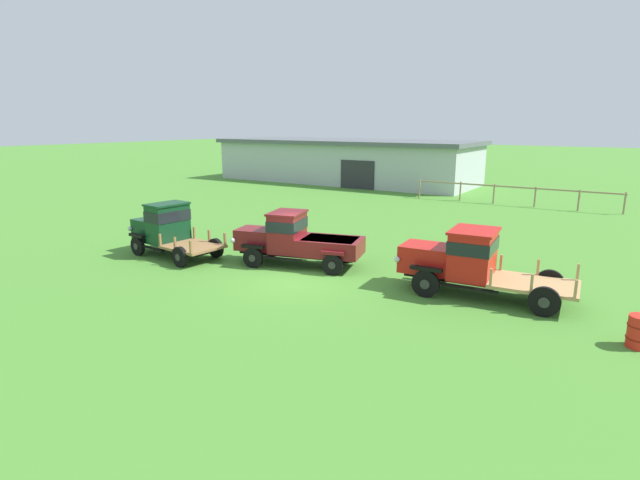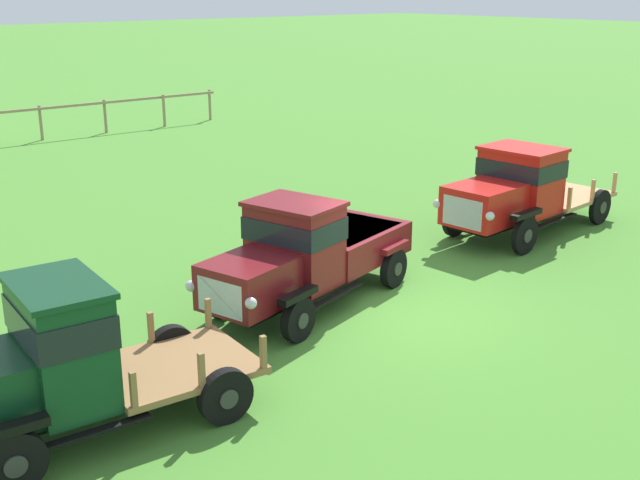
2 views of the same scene
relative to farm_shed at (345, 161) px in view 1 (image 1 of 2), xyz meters
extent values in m
plane|color=#47842D|center=(13.96, -27.58, -2.00)|extent=(240.00, 240.00, 0.00)
cube|color=#B2B7BC|center=(0.00, 0.00, -0.20)|extent=(24.11, 8.37, 3.59)
cube|color=#565B60|center=(0.00, 0.00, 1.78)|extent=(24.71, 9.17, 0.36)
cube|color=#2D2D33|center=(3.61, -4.22, -0.80)|extent=(3.20, 0.08, 2.40)
cylinder|color=#997F60|center=(10.12, -6.39, -1.31)|extent=(0.12, 0.12, 1.38)
cylinder|color=#997F60|center=(13.08, -5.97, -1.31)|extent=(0.12, 0.12, 1.38)
cylinder|color=#997F60|center=(15.47, -6.04, -1.31)|extent=(0.12, 0.12, 1.38)
cylinder|color=#997F60|center=(18.16, -6.09, -1.31)|extent=(0.12, 0.12, 1.38)
cylinder|color=#997F60|center=(20.80, -6.26, -1.31)|extent=(0.12, 0.12, 1.38)
cylinder|color=#997F60|center=(23.30, -5.98, -1.31)|extent=(0.12, 0.12, 1.38)
cube|color=#997F60|center=(16.71, -6.15, -0.74)|extent=(13.37, 0.08, 0.10)
cylinder|color=black|center=(6.45, -28.58, -1.59)|extent=(0.82, 0.24, 0.81)
cylinder|color=#2D2D2D|center=(6.44, -28.68, -1.59)|extent=(0.29, 0.05, 0.28)
cylinder|color=black|center=(6.60, -26.78, -1.59)|extent=(0.82, 0.24, 0.81)
cylinder|color=#2D2D2D|center=(6.61, -26.68, -1.59)|extent=(0.29, 0.05, 0.28)
cylinder|color=black|center=(9.31, -28.82, -1.59)|extent=(0.82, 0.24, 0.81)
cylinder|color=#2D2D2D|center=(9.30, -28.92, -1.59)|extent=(0.29, 0.05, 0.28)
cylinder|color=black|center=(9.46, -27.02, -1.59)|extent=(0.82, 0.24, 0.81)
cylinder|color=#2D2D2D|center=(9.47, -26.92, -1.59)|extent=(0.29, 0.05, 0.28)
cube|color=black|center=(7.90, -27.80, -1.51)|extent=(4.21, 1.33, 0.12)
cube|color=#0F381E|center=(6.32, -27.66, -1.01)|extent=(1.45, 1.37, 0.88)
cube|color=silver|center=(5.68, -27.61, -1.06)|extent=(0.14, 0.99, 0.66)
sphere|color=silver|center=(5.61, -28.28, -0.99)|extent=(0.20, 0.20, 0.20)
sphere|color=silver|center=(5.73, -26.94, -0.99)|extent=(0.20, 0.20, 0.20)
cube|color=black|center=(6.45, -28.58, -1.13)|extent=(0.95, 0.28, 0.12)
cube|color=black|center=(6.60, -26.78, -1.13)|extent=(0.95, 0.28, 0.12)
cube|color=#0F381E|center=(7.49, -27.76, -0.65)|extent=(1.12, 1.66, 1.60)
cube|color=black|center=(7.49, -27.76, -0.29)|extent=(1.16, 1.70, 0.45)
cube|color=#0F381E|center=(7.49, -27.76, 0.19)|extent=(1.22, 1.74, 0.08)
cube|color=black|center=(7.52, -28.65, -1.53)|extent=(1.39, 0.25, 0.05)
cube|color=black|center=(7.66, -26.89, -1.53)|extent=(1.39, 0.25, 0.05)
cube|color=olive|center=(9.06, -27.89, -1.40)|extent=(2.31, 1.98, 0.10)
cube|color=olive|center=(8.02, -28.67, -1.10)|extent=(0.09, 0.09, 0.49)
cube|color=olive|center=(8.16, -26.96, -1.10)|extent=(0.09, 0.09, 0.49)
cube|color=olive|center=(8.99, -28.75, -1.10)|extent=(0.09, 0.09, 0.49)
cube|color=olive|center=(9.13, -27.04, -1.10)|extent=(0.09, 0.09, 0.49)
cube|color=olive|center=(9.96, -28.83, -1.10)|extent=(0.09, 0.09, 0.49)
cube|color=olive|center=(10.10, -27.12, -1.10)|extent=(0.09, 0.09, 0.49)
cylinder|color=black|center=(11.76, -27.33, -1.60)|extent=(0.81, 0.37, 0.79)
cylinder|color=#2D2D2D|center=(11.79, -27.42, -1.60)|extent=(0.28, 0.10, 0.28)
cylinder|color=black|center=(11.30, -25.61, -1.60)|extent=(0.81, 0.37, 0.79)
cylinder|color=#2D2D2D|center=(11.27, -25.51, -1.60)|extent=(0.28, 0.10, 0.28)
cylinder|color=black|center=(14.86, -26.49, -1.60)|extent=(0.81, 0.37, 0.79)
cylinder|color=#2D2D2D|center=(14.89, -26.59, -1.60)|extent=(0.28, 0.10, 0.28)
cylinder|color=black|center=(14.40, -24.77, -1.60)|extent=(0.81, 0.37, 0.79)
cylinder|color=#2D2D2D|center=(14.37, -24.67, -1.60)|extent=(0.28, 0.10, 0.28)
cube|color=black|center=(13.01, -26.07, -1.52)|extent=(4.74, 2.15, 0.12)
cube|color=maroon|center=(11.31, -26.52, -1.05)|extent=(1.79, 1.60, 0.82)
cube|color=silver|center=(10.60, -26.71, -1.09)|extent=(0.31, 0.96, 0.61)
sphere|color=silver|center=(10.77, -27.36, -1.03)|extent=(0.20, 0.20, 0.20)
sphere|color=silver|center=(10.42, -26.07, -1.03)|extent=(0.20, 0.20, 0.20)
cube|color=black|center=(11.76, -27.33, -1.15)|extent=(0.93, 0.43, 0.12)
cube|color=black|center=(11.30, -25.61, -1.15)|extent=(0.93, 0.43, 0.12)
cube|color=maroon|center=(12.58, -26.18, -0.71)|extent=(1.48, 1.80, 1.50)
cube|color=black|center=(12.58, -26.18, -0.37)|extent=(1.53, 1.85, 0.42)
cube|color=maroon|center=(12.58, -26.18, 0.08)|extent=(1.60, 1.90, 0.08)
cube|color=black|center=(12.91, -27.00, -1.54)|extent=(1.53, 0.54, 0.05)
cube|color=black|center=(12.46, -25.31, -1.54)|extent=(1.53, 0.54, 0.05)
cube|color=maroon|center=(14.28, -25.72, -1.14)|extent=(2.77, 2.21, 0.63)
cube|color=black|center=(14.28, -25.72, -0.85)|extent=(2.33, 1.87, 0.06)
cube|color=maroon|center=(14.86, -26.49, -1.15)|extent=(0.90, 0.42, 0.12)
cube|color=maroon|center=(14.40, -24.77, -1.15)|extent=(0.90, 0.42, 0.12)
cylinder|color=black|center=(18.62, -26.89, -1.55)|extent=(0.91, 0.21, 0.90)
cylinder|color=#2D2D2D|center=(18.63, -26.98, -1.55)|extent=(0.32, 0.06, 0.31)
cylinder|color=black|center=(18.46, -24.96, -1.55)|extent=(0.91, 0.21, 0.90)
cylinder|color=#2D2D2D|center=(18.46, -24.87, -1.55)|extent=(0.32, 0.06, 0.31)
cylinder|color=black|center=(22.12, -26.61, -1.55)|extent=(0.91, 0.21, 0.90)
cylinder|color=#2D2D2D|center=(22.13, -26.70, -1.55)|extent=(0.32, 0.06, 0.31)
cylinder|color=black|center=(21.96, -24.68, -1.55)|extent=(0.91, 0.21, 0.90)
cylinder|color=#2D2D2D|center=(21.96, -24.59, -1.55)|extent=(0.32, 0.06, 0.31)
cube|color=black|center=(20.19, -25.79, -1.46)|extent=(5.13, 1.47, 0.12)
cube|color=red|center=(18.29, -25.95, -0.95)|extent=(1.79, 1.49, 0.90)
cube|color=silver|center=(17.48, -26.01, -1.00)|extent=(0.15, 1.07, 0.67)
sphere|color=silver|center=(17.53, -26.74, -0.93)|extent=(0.20, 0.20, 0.20)
sphere|color=silver|center=(17.41, -25.29, -0.93)|extent=(0.20, 0.20, 0.20)
cube|color=black|center=(18.62, -26.89, -1.05)|extent=(1.05, 0.28, 0.12)
cube|color=black|center=(18.46, -24.96, -1.05)|extent=(1.05, 0.28, 0.12)
cube|color=red|center=(19.76, -25.83, -0.65)|extent=(1.40, 1.80, 1.50)
cube|color=black|center=(19.76, -25.83, -0.32)|extent=(1.45, 1.85, 0.42)
cube|color=red|center=(19.76, -25.83, 0.13)|extent=(1.53, 1.89, 0.08)
cube|color=black|center=(19.96, -26.76, -1.48)|extent=(1.78, 0.28, 0.05)
cube|color=black|center=(19.81, -24.87, -1.48)|extent=(1.78, 0.28, 0.05)
cube|color=tan|center=(21.66, -25.67, -1.35)|extent=(2.69, 2.14, 0.10)
cube|color=tan|center=(20.59, -26.68, -1.04)|extent=(0.09, 0.09, 0.52)
cube|color=tan|center=(20.45, -24.85, -1.04)|extent=(0.09, 0.09, 0.52)
cube|color=tan|center=(21.73, -26.59, -1.04)|extent=(0.09, 0.09, 0.52)
cube|color=tan|center=(21.59, -24.76, -1.04)|extent=(0.09, 0.09, 0.52)
cube|color=tan|center=(22.88, -26.50, -1.04)|extent=(0.09, 0.09, 0.52)
cube|color=tan|center=(22.73, -24.66, -1.04)|extent=(0.09, 0.09, 0.52)
cylinder|color=red|center=(24.48, -27.52, -1.58)|extent=(0.56, 0.56, 0.84)
cylinder|color=maroon|center=(24.48, -27.52, -1.74)|extent=(0.59, 0.59, 0.03)
camera|label=1|loc=(24.09, -41.56, 3.49)|focal=28.00mm
camera|label=2|loc=(4.00, -37.36, 3.88)|focal=45.00mm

